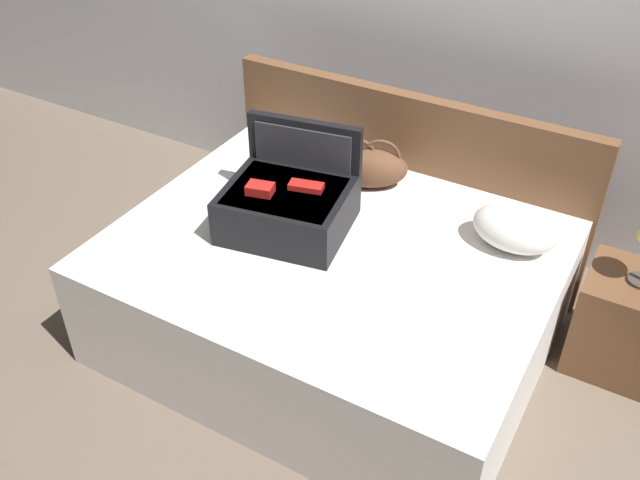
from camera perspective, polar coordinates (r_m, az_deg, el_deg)
The scene contains 8 objects.
ground_plane at distance 3.34m, azimuth -2.49°, elevation -11.93°, with size 12.00×12.00×0.00m, color #6B5B4C.
back_wall at distance 3.89m, azimuth 10.61°, elevation 18.11°, with size 8.00×0.10×2.60m, color silver.
bed at distance 3.38m, azimuth 0.98°, elevation -4.27°, with size 1.98×1.54×0.58m, color silver.
headboard at distance 3.85m, azimuth 6.91°, elevation 4.96°, with size 2.02×0.08×0.98m, color brown.
hard_case_large at distance 3.24m, azimuth -2.58°, elevation 3.07°, with size 0.63×0.58×0.45m.
duffel_bag at distance 3.56m, azimuth 3.87°, elevation 5.96°, with size 0.45×0.34×0.27m.
pillow_near_headboard at distance 3.25m, azimuth 15.54°, elevation 0.92°, with size 0.38×0.26×0.20m, color white.
nightstand at distance 3.56m, azimuth 23.59°, elevation -6.25°, with size 0.44×0.40×0.50m, color brown.
Camera 1 is at (1.22, -1.84, 2.50)m, focal length 39.43 mm.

